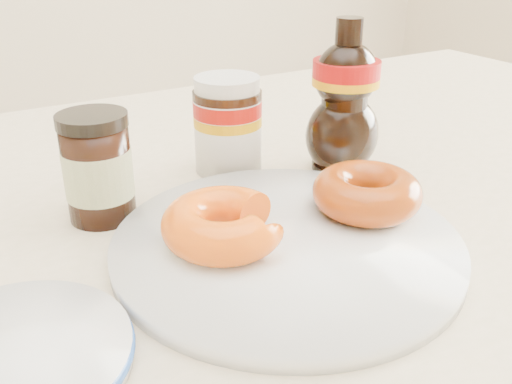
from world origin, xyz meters
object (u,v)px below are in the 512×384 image
syrup_bottle (345,97)px  blue_rim_saucer (10,358)px  donut_bitten (223,224)px  nutella_jar (228,121)px  dark_jar (98,168)px  donut_whole (367,192)px  plate (286,244)px  dining_table (296,270)px

syrup_bottle → blue_rim_saucer: 0.41m
donut_bitten → syrup_bottle: size_ratio=0.61×
donut_bitten → syrup_bottle: syrup_bottle is taller
nutella_jar → dark_jar: bearing=-165.1°
donut_whole → blue_rim_saucer: 0.31m
plate → donut_bitten: bearing=159.6°
dining_table → syrup_bottle: bearing=26.7°
dining_table → dark_jar: bearing=160.8°
nutella_jar → blue_rim_saucer: (-0.26, -0.21, -0.05)m
donut_whole → nutella_jar: nutella_jar is taller
nutella_jar → plate: bearing=-102.9°
donut_whole → syrup_bottle: (0.06, 0.11, 0.05)m
plate → nutella_jar: 0.19m
dining_table → blue_rim_saucer: size_ratio=9.29×
syrup_bottle → dark_jar: syrup_bottle is taller
plate → dining_table: bearing=50.3°
nutella_jar → dark_jar: nutella_jar is taller
dark_jar → blue_rim_saucer: size_ratio=0.66×
dining_table → nutella_jar: (-0.02, 0.10, 0.14)m
nutella_jar → blue_rim_saucer: 0.34m
nutella_jar → syrup_bottle: (0.11, -0.06, 0.03)m
donut_whole → nutella_jar: size_ratio=0.94×
dining_table → blue_rim_saucer: blue_rim_saucer is taller
plate → syrup_bottle: 0.21m
donut_bitten → donut_whole: (0.14, -0.01, -0.00)m
dining_table → nutella_jar: 0.17m
donut_bitten → dark_jar: 0.14m
dining_table → donut_bitten: 0.17m
syrup_bottle → plate: bearing=-141.2°
blue_rim_saucer → dark_jar: bearing=57.4°
syrup_bottle → donut_whole: bearing=-118.2°
dining_table → dark_jar: (-0.18, 0.06, 0.13)m
syrup_bottle → donut_bitten: bearing=-152.7°
donut_whole → nutella_jar: bearing=105.2°
donut_bitten → donut_whole: same height
syrup_bottle → dark_jar: size_ratio=1.64×
dark_jar → blue_rim_saucer: dark_jar is taller
dining_table → plate: size_ratio=4.87×
plate → donut_bitten: size_ratio=2.89×
dining_table → plate: bearing=-129.7°
blue_rim_saucer → donut_whole: bearing=6.7°
dining_table → syrup_bottle: size_ratio=8.58×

